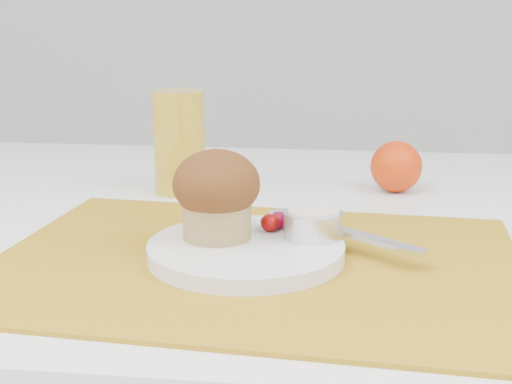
# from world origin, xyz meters

# --- Properties ---
(placemat) EXTENTS (0.53, 0.40, 0.00)m
(placemat) POSITION_xyz_m (0.03, -0.13, 0.75)
(placemat) COLOR #AC7D17
(placemat) RESTS_ON table
(plate) EXTENTS (0.20, 0.20, 0.02)m
(plate) POSITION_xyz_m (0.02, -0.12, 0.76)
(plate) COLOR silver
(plate) RESTS_ON placemat
(ramekin) EXTENTS (0.08, 0.08, 0.03)m
(ramekin) POSITION_xyz_m (0.08, -0.09, 0.78)
(ramekin) COLOR silver
(ramekin) RESTS_ON plate
(cream) EXTENTS (0.06, 0.06, 0.01)m
(cream) POSITION_xyz_m (0.08, -0.09, 0.80)
(cream) COLOR silver
(cream) RESTS_ON ramekin
(raspberry_near) EXTENTS (0.02, 0.02, 0.02)m
(raspberry_near) POSITION_xyz_m (0.04, -0.08, 0.78)
(raspberry_near) COLOR #5D0302
(raspberry_near) RESTS_ON plate
(raspberry_far) EXTENTS (0.02, 0.02, 0.02)m
(raspberry_far) POSITION_xyz_m (0.05, -0.07, 0.78)
(raspberry_far) COLOR #570218
(raspberry_far) RESTS_ON plate
(butter_knife) EXTENTS (0.16, 0.13, 0.00)m
(butter_knife) POSITION_xyz_m (0.11, -0.08, 0.77)
(butter_knife) COLOR silver
(butter_knife) RESTS_ON plate
(orange) EXTENTS (0.07, 0.07, 0.07)m
(orange) POSITION_xyz_m (0.18, 0.17, 0.78)
(orange) COLOR red
(orange) RESTS_ON table
(juice_glass) EXTENTS (0.07, 0.07, 0.14)m
(juice_glass) POSITION_xyz_m (-0.10, 0.14, 0.82)
(juice_glass) COLOR gold
(juice_glass) RESTS_ON table
(muffin) EXTENTS (0.09, 0.09, 0.09)m
(muffin) POSITION_xyz_m (-0.01, -0.11, 0.82)
(muffin) COLOR #A68A50
(muffin) RESTS_ON plate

